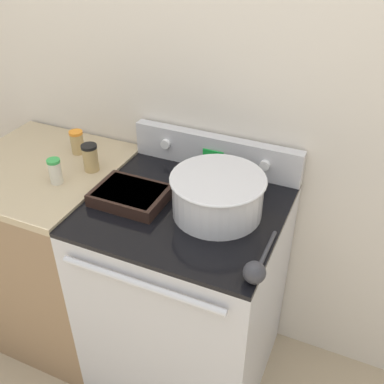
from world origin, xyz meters
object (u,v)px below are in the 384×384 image
at_px(casserole_dish, 130,195).
at_px(spice_jar_green_cap, 55,171).
at_px(ladle, 256,270).
at_px(mixing_bowl, 218,193).
at_px(spice_jar_black_cap, 90,158).
at_px(spice_jar_orange_cap, 77,142).

xyz_separation_m(casserole_dish, spice_jar_green_cap, (-0.32, -0.02, 0.04)).
bearing_deg(ladle, mixing_bowl, 130.83).
xyz_separation_m(casserole_dish, spice_jar_black_cap, (-0.25, 0.11, 0.04)).
bearing_deg(mixing_bowl, spice_jar_black_cap, 174.89).
bearing_deg(spice_jar_black_cap, spice_jar_green_cap, -117.71).
xyz_separation_m(casserole_dish, spice_jar_orange_cap, (-0.39, 0.21, 0.04)).
relative_size(spice_jar_green_cap, spice_jar_orange_cap, 1.00).
bearing_deg(spice_jar_orange_cap, casserole_dish, -28.69).
bearing_deg(casserole_dish, spice_jar_orange_cap, 151.31).
bearing_deg(spice_jar_orange_cap, spice_jar_black_cap, -35.61).
xyz_separation_m(mixing_bowl, casserole_dish, (-0.33, -0.06, -0.06)).
bearing_deg(mixing_bowl, spice_jar_orange_cap, 168.12).
relative_size(ladle, spice_jar_orange_cap, 2.68).
distance_m(mixing_bowl, spice_jar_black_cap, 0.58).
distance_m(casserole_dish, spice_jar_green_cap, 0.32).
bearing_deg(spice_jar_orange_cap, ladle, -23.66).
distance_m(mixing_bowl, spice_jar_green_cap, 0.65).
distance_m(ladle, spice_jar_green_cap, 0.89).
distance_m(casserole_dish, spice_jar_orange_cap, 0.44).
relative_size(casserole_dish, spice_jar_black_cap, 2.33).
xyz_separation_m(ladle, spice_jar_black_cap, (-0.80, 0.31, 0.04)).
bearing_deg(ladle, spice_jar_black_cap, 158.67).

